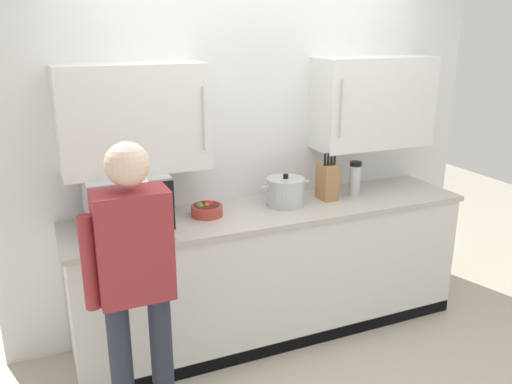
{
  "coord_description": "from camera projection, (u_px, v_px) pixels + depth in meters",
  "views": [
    {
      "loc": [
        -1.46,
        -2.33,
        2.12
      ],
      "look_at": [
        -0.15,
        0.67,
        1.09
      ],
      "focal_mm": 37.06,
      "sensor_mm": 36.0,
      "label": 1
    }
  ],
  "objects": [
    {
      "name": "back_wall_tiled",
      "position": [
        256.0,
        135.0,
        3.71
      ],
      "size": [
        3.56,
        0.44,
        2.62
      ],
      "color": "white",
      "rests_on": "ground_plane"
    },
    {
      "name": "counter_unit",
      "position": [
        273.0,
        271.0,
        3.72
      ],
      "size": [
        2.77,
        0.63,
        0.94
      ],
      "color": "white",
      "rests_on": "ground_plane"
    },
    {
      "name": "microwave_oven",
      "position": [
        124.0,
        202.0,
        3.19
      ],
      "size": [
        0.49,
        0.39,
        0.33
      ],
      "color": "#B7BABF",
      "rests_on": "counter_unit"
    },
    {
      "name": "fruit_bowl",
      "position": [
        207.0,
        209.0,
        3.44
      ],
      "size": [
        0.21,
        0.21,
        0.1
      ],
      "color": "#AD3D33",
      "rests_on": "counter_unit"
    },
    {
      "name": "knife_block",
      "position": [
        327.0,
        181.0,
        3.74
      ],
      "size": [
        0.11,
        0.15,
        0.34
      ],
      "color": "#A37547",
      "rests_on": "counter_unit"
    },
    {
      "name": "stock_pot",
      "position": [
        285.0,
        192.0,
        3.62
      ],
      "size": [
        0.36,
        0.26,
        0.22
      ],
      "color": "#B7BABF",
      "rests_on": "counter_unit"
    },
    {
      "name": "thermos_flask",
      "position": [
        355.0,
        179.0,
        3.81
      ],
      "size": [
        0.08,
        0.08,
        0.26
      ],
      "color": "#B7BABF",
      "rests_on": "counter_unit"
    },
    {
      "name": "person_figure",
      "position": [
        135.0,
        279.0,
        2.48
      ],
      "size": [
        0.44,
        0.61,
        1.65
      ],
      "color": "#282D3D",
      "rests_on": "ground_plane"
    }
  ]
}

